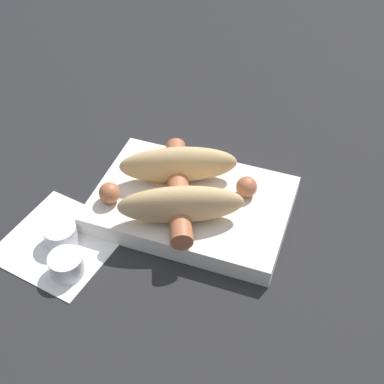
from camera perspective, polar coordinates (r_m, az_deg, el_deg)
name	(u,v)px	position (r m, az deg, el deg)	size (l,w,h in m)	color
ground_plane	(192,212)	(0.72, 0.00, -2.11)	(3.00, 3.00, 0.00)	#232326
food_tray	(192,205)	(0.71, 0.00, -1.35)	(0.25, 0.17, 0.03)	silver
bread_roll	(180,184)	(0.68, -1.32, 0.87)	(0.19, 0.16, 0.05)	tan
sausage	(178,190)	(0.69, -1.46, 0.23)	(0.19, 0.17, 0.03)	#B26642
pickled_veggies	(166,163)	(0.75, -2.79, 3.07)	(0.07, 0.08, 0.01)	#F99E4C
napkin	(61,242)	(0.71, -13.83, -5.18)	(0.16, 0.16, 0.00)	white
condiment_cup_near	(61,236)	(0.70, -13.80, -4.57)	(0.04, 0.04, 0.03)	white
condiment_cup_far	(67,266)	(0.66, -13.20, -7.67)	(0.04, 0.04, 0.03)	white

